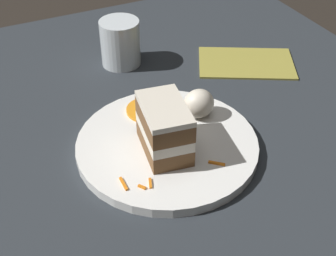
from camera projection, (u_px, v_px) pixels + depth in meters
ground_plane at (145, 174)px, 0.76m from camera, size 6.00×6.00×0.00m
dining_table at (145, 165)px, 0.75m from camera, size 1.11×1.11×0.04m
plate at (168, 146)px, 0.74m from camera, size 0.29×0.29×0.02m
cake_slice at (164, 128)px, 0.70m from camera, size 0.08×0.11×0.08m
cream_dollop at (199, 103)px, 0.78m from camera, size 0.05×0.05×0.05m
orange_garnish at (147, 110)px, 0.80m from camera, size 0.07×0.07×0.00m
carrot_shreds_scatter at (161, 178)px, 0.68m from camera, size 0.15×0.04×0.00m
drinking_glass at (120, 46)px, 0.94m from camera, size 0.08×0.08×0.09m
menu_card at (246, 63)px, 0.96m from camera, size 0.23×0.20×0.00m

